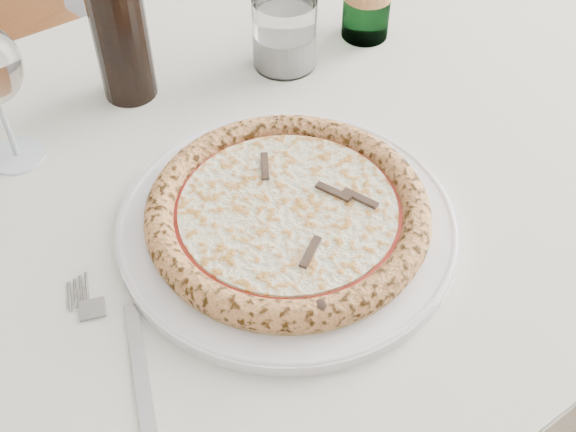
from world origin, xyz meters
name	(u,v)px	position (x,y,z in m)	size (l,w,h in m)	color
dining_table	(235,234)	(0.09, 0.29, 0.66)	(1.43, 0.92, 0.76)	brown
plate	(288,223)	(0.09, 0.19, 0.76)	(0.35, 0.35, 0.02)	white
pizza	(288,212)	(0.09, 0.19, 0.78)	(0.29, 0.29, 0.03)	tan
fork	(124,350)	(-0.12, 0.17, 0.76)	(0.07, 0.20, 0.00)	gray
tumbler	(285,37)	(0.27, 0.42, 0.80)	(0.08, 0.08, 0.09)	white
wine_bottle	(116,11)	(0.08, 0.50, 0.87)	(0.07, 0.07, 0.27)	black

